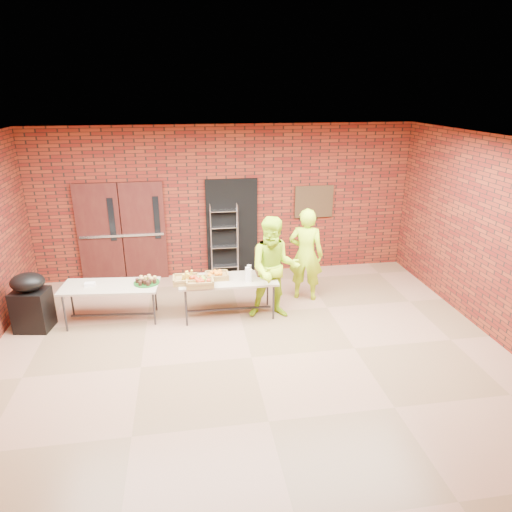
% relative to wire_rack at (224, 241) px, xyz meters
% --- Properties ---
extents(room, '(8.08, 7.08, 3.28)m').
position_rel_wire_rack_xyz_m(room, '(0.08, -3.32, 0.80)').
color(room, olive).
rests_on(room, ground).
extents(double_doors, '(1.78, 0.12, 2.10)m').
position_rel_wire_rack_xyz_m(double_doors, '(-2.11, 0.12, 0.26)').
color(double_doors, '#401912').
rests_on(double_doors, room).
extents(dark_doorway, '(1.10, 0.06, 2.10)m').
position_rel_wire_rack_xyz_m(dark_doorway, '(0.18, 0.14, 0.25)').
color(dark_doorway, black).
rests_on(dark_doorway, room).
extents(bronze_plaque, '(0.85, 0.04, 0.70)m').
position_rel_wire_rack_xyz_m(bronze_plaque, '(1.98, 0.13, 0.75)').
color(bronze_plaque, '#3A2717').
rests_on(bronze_plaque, room).
extents(wire_rack, '(0.59, 0.20, 1.59)m').
position_rel_wire_rack_xyz_m(wire_rack, '(0.00, 0.00, 0.00)').
color(wire_rack, '#AEAFB5').
rests_on(wire_rack, room).
extents(table_left, '(1.71, 0.85, 0.68)m').
position_rel_wire_rack_xyz_m(table_left, '(-2.15, -1.75, -0.18)').
color(table_left, tan).
rests_on(table_left, room).
extents(table_right, '(1.74, 0.77, 0.70)m').
position_rel_wire_rack_xyz_m(table_right, '(-0.11, -1.87, -0.15)').
color(table_right, tan).
rests_on(table_right, room).
extents(basket_bananas, '(0.45, 0.35, 0.14)m').
position_rel_wire_rack_xyz_m(basket_bananas, '(-0.85, -1.91, -0.03)').
color(basket_bananas, '#A68143').
rests_on(basket_bananas, table_right).
extents(basket_oranges, '(0.40, 0.31, 0.13)m').
position_rel_wire_rack_xyz_m(basket_oranges, '(-0.30, -1.80, -0.04)').
color(basket_oranges, '#A68143').
rests_on(basket_oranges, table_right).
extents(basket_apples, '(0.47, 0.36, 0.15)m').
position_rel_wire_rack_xyz_m(basket_apples, '(-0.62, -2.05, -0.03)').
color(basket_apples, '#A68143').
rests_on(basket_apples, table_right).
extents(muffin_tray, '(0.44, 0.44, 0.11)m').
position_rel_wire_rack_xyz_m(muffin_tray, '(-1.53, -1.76, -0.07)').
color(muffin_tray, '#154F17').
rests_on(muffin_tray, table_left).
extents(napkin_box, '(0.17, 0.11, 0.06)m').
position_rel_wire_rack_xyz_m(napkin_box, '(-2.48, -1.73, -0.09)').
color(napkin_box, white).
rests_on(napkin_box, table_left).
extents(coffee_dispenser, '(0.35, 0.32, 0.47)m').
position_rel_wire_rack_xyz_m(coffee_dispenser, '(0.59, -1.71, 0.14)').
color(coffee_dispenser, brown).
rests_on(coffee_dispenser, table_right).
extents(cup_stack_front, '(0.09, 0.09, 0.26)m').
position_rel_wire_rack_xyz_m(cup_stack_front, '(0.22, -2.03, 0.04)').
color(cup_stack_front, white).
rests_on(cup_stack_front, table_right).
extents(cup_stack_mid, '(0.08, 0.08, 0.23)m').
position_rel_wire_rack_xyz_m(cup_stack_mid, '(0.25, -2.04, 0.02)').
color(cup_stack_mid, white).
rests_on(cup_stack_mid, table_right).
extents(cup_stack_back, '(0.08, 0.08, 0.23)m').
position_rel_wire_rack_xyz_m(cup_stack_back, '(0.27, -1.84, 0.02)').
color(cup_stack_back, white).
rests_on(cup_stack_back, table_right).
extents(covered_grill, '(0.63, 0.56, 1.02)m').
position_rel_wire_rack_xyz_m(covered_grill, '(-3.43, -1.85, -0.29)').
color(covered_grill, black).
rests_on(covered_grill, room).
extents(volunteer_woman, '(0.77, 0.66, 1.80)m').
position_rel_wire_rack_xyz_m(volunteer_woman, '(1.43, -1.38, 0.10)').
color(volunteer_woman, '#ACE119').
rests_on(volunteer_woman, room).
extents(volunteer_man, '(0.98, 0.81, 1.84)m').
position_rel_wire_rack_xyz_m(volunteer_man, '(0.68, -2.03, 0.12)').
color(volunteer_man, '#ACE119').
rests_on(volunteer_man, room).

